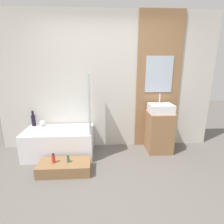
# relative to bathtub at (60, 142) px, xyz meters

# --- Properties ---
(ground_plane) EXTENTS (12.00, 12.00, 0.00)m
(ground_plane) POSITION_rel_bathtub_xyz_m (0.90, -1.20, -0.25)
(ground_plane) COLOR #605B56
(wall_tiled_back) EXTENTS (4.20, 0.06, 2.60)m
(wall_tiled_back) POSITION_rel_bathtub_xyz_m (0.90, 0.38, 1.05)
(wall_tiled_back) COLOR beige
(wall_tiled_back) RESTS_ON ground_plane
(wall_wood_accent) EXTENTS (0.85, 0.04, 2.60)m
(wall_wood_accent) POSITION_rel_bathtub_xyz_m (1.90, 0.33, 1.06)
(wall_wood_accent) COLOR #8E6642
(wall_wood_accent) RESTS_ON ground_plane
(bathtub) EXTENTS (1.23, 0.66, 0.50)m
(bathtub) POSITION_rel_bathtub_xyz_m (0.00, 0.00, 0.00)
(bathtub) COLOR white
(bathtub) RESTS_ON ground_plane
(glass_shower_screen) EXTENTS (0.01, 0.49, 1.01)m
(glass_shower_screen) POSITION_rel_bathtub_xyz_m (0.58, -0.07, 0.75)
(glass_shower_screen) COLOR silver
(glass_shower_screen) RESTS_ON bathtub
(wooden_step_bench) EXTENTS (0.81, 0.38, 0.18)m
(wooden_step_bench) POSITION_rel_bathtub_xyz_m (0.20, -0.58, -0.16)
(wooden_step_bench) COLOR olive
(wooden_step_bench) RESTS_ON ground_plane
(vanity_cabinet) EXTENTS (0.46, 0.47, 0.78)m
(vanity_cabinet) POSITION_rel_bathtub_xyz_m (1.90, 0.07, 0.14)
(vanity_cabinet) COLOR #8E6642
(vanity_cabinet) RESTS_ON ground_plane
(sink) EXTENTS (0.44, 0.37, 0.34)m
(sink) POSITION_rel_bathtub_xyz_m (1.90, 0.08, 0.60)
(sink) COLOR white
(sink) RESTS_ON vanity_cabinet
(vase_tall_dark) EXTENTS (0.07, 0.07, 0.30)m
(vase_tall_dark) POSITION_rel_bathtub_xyz_m (-0.53, 0.24, 0.37)
(vase_tall_dark) COLOR black
(vase_tall_dark) RESTS_ON bathtub
(vase_round_light) EXTENTS (0.12, 0.12, 0.12)m
(vase_round_light) POSITION_rel_bathtub_xyz_m (-0.36, 0.22, 0.31)
(vase_round_light) COLOR silver
(vase_round_light) RESTS_ON bathtub
(bottle_soap_primary) EXTENTS (0.05, 0.05, 0.15)m
(bottle_soap_primary) POSITION_rel_bathtub_xyz_m (0.04, -0.58, -0.01)
(bottle_soap_primary) COLOR red
(bottle_soap_primary) RESTS_ON wooden_step_bench
(bottle_soap_secondary) EXTENTS (0.04, 0.04, 0.11)m
(bottle_soap_secondary) POSITION_rel_bathtub_xyz_m (0.26, -0.58, -0.03)
(bottle_soap_secondary) COLOR #38704C
(bottle_soap_secondary) RESTS_ON wooden_step_bench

